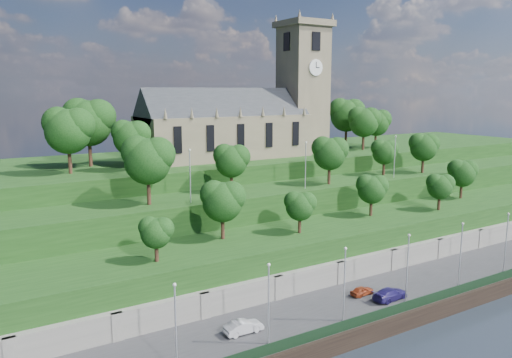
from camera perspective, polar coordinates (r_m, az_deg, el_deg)
ground at (r=66.44m, az=19.47°, el=-15.03°), size 320.00×320.00×0.00m
promenade at (r=69.60m, az=15.62°, el=-12.74°), size 160.00×12.00×2.00m
quay_wall at (r=65.97m, az=19.56°, el=-14.18°), size 160.00×0.50×2.20m
fence at (r=65.75m, az=19.19°, el=-12.81°), size 160.00×0.10×1.20m
retaining_wall at (r=72.94m, az=12.21°, el=-10.25°), size 160.00×2.10×5.00m
embankment_lower at (r=76.66m, az=9.14°, el=-7.95°), size 160.00×12.00×8.00m
embankment_upper at (r=84.41m, az=4.34°, el=-4.75°), size 160.00×10.00×12.00m
hilltop at (r=101.43m, az=-2.55°, el=-1.34°), size 160.00×32.00×15.00m
church at (r=96.45m, az=-1.05°, el=7.08°), size 38.60×12.35×27.60m
trees_lower at (r=76.33m, az=10.28°, el=-1.34°), size 64.67×8.71×7.93m
trees_upper at (r=80.42m, az=3.77°, el=2.94°), size 60.37×8.22×9.54m
trees_hilltop at (r=94.85m, az=-2.03°, el=6.66°), size 72.66×16.35×11.40m
lamp_posts_promenade at (r=63.93m, az=16.93°, el=-9.18°), size 60.36×0.36×8.65m
lamp_posts_upper at (r=79.97m, az=5.69°, el=2.03°), size 40.36×0.36×7.64m
car_left at (r=66.03m, az=12.03°, el=-12.39°), size 3.40×1.54×1.13m
car_middle at (r=55.48m, az=-1.45°, el=-16.52°), size 4.36×1.57×1.43m
car_right at (r=65.50m, az=15.09°, el=-12.56°), size 5.17×2.40×1.46m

